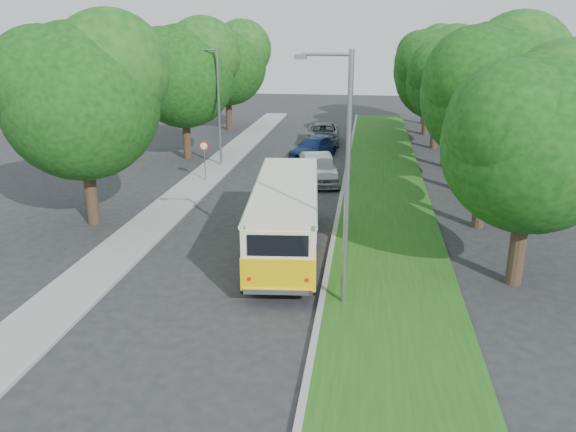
# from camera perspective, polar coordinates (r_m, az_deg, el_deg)

# --- Properties ---
(ground) EXTENTS (120.00, 120.00, 0.00)m
(ground) POSITION_cam_1_polar(r_m,az_deg,el_deg) (21.37, -5.68, -5.17)
(ground) COLOR #262629
(ground) RESTS_ON ground
(curb) EXTENTS (0.20, 70.00, 0.15)m
(curb) POSITION_cam_1_polar(r_m,az_deg,el_deg) (25.47, 4.88, -1.03)
(curb) COLOR gray
(curb) RESTS_ON ground
(grass_verge) EXTENTS (4.50, 70.00, 0.13)m
(grass_verge) POSITION_cam_1_polar(r_m,az_deg,el_deg) (25.46, 10.17, -1.28)
(grass_verge) COLOR #234D14
(grass_verge) RESTS_ON ground
(sidewalk) EXTENTS (2.20, 70.00, 0.12)m
(sidewalk) POSITION_cam_1_polar(r_m,az_deg,el_deg) (27.21, -13.06, -0.20)
(sidewalk) COLOR gray
(sidewalk) RESTS_ON ground
(treeline) EXTENTS (24.27, 41.91, 9.46)m
(treeline) POSITION_cam_1_polar(r_m,az_deg,el_deg) (37.12, 5.69, 14.31)
(treeline) COLOR #332319
(treeline) RESTS_ON ground
(lamppost_near) EXTENTS (1.71, 0.16, 8.00)m
(lamppost_near) POSITION_cam_1_polar(r_m,az_deg,el_deg) (17.02, 5.76, 4.21)
(lamppost_near) COLOR gray
(lamppost_near) RESTS_ON ground
(lamppost_far) EXTENTS (1.71, 0.16, 7.50)m
(lamppost_far) POSITION_cam_1_polar(r_m,az_deg,el_deg) (36.54, -7.19, 11.34)
(lamppost_far) COLOR gray
(lamppost_far) RESTS_ON ground
(warning_sign) EXTENTS (0.56, 0.10, 2.50)m
(warning_sign) POSITION_cam_1_polar(r_m,az_deg,el_deg) (33.06, -8.51, 6.32)
(warning_sign) COLOR gray
(warning_sign) RESTS_ON ground
(vintage_bus) EXTENTS (3.42, 9.90, 2.88)m
(vintage_bus) POSITION_cam_1_polar(r_m,az_deg,el_deg) (22.12, -0.26, -0.25)
(vintage_bus) COLOR yellow
(vintage_bus) RESTS_ON ground
(car_silver) EXTENTS (2.41, 4.57, 1.48)m
(car_silver) POSITION_cam_1_polar(r_m,az_deg,el_deg) (32.75, 3.59, 4.63)
(car_silver) COLOR #9E9DA2
(car_silver) RESTS_ON ground
(car_white) EXTENTS (2.74, 4.90, 1.53)m
(car_white) POSITION_cam_1_polar(r_m,az_deg,el_deg) (33.57, 3.03, 5.02)
(car_white) COLOR white
(car_white) RESTS_ON ground
(car_blue) EXTENTS (3.49, 5.24, 1.41)m
(car_blue) POSITION_cam_1_polar(r_m,az_deg,el_deg) (39.25, 2.61, 6.90)
(car_blue) COLOR navy
(car_blue) RESTS_ON ground
(car_grey) EXTENTS (2.83, 5.68, 1.54)m
(car_grey) POSITION_cam_1_polar(r_m,az_deg,el_deg) (44.45, 3.55, 8.33)
(car_grey) COLOR #5A5D62
(car_grey) RESTS_ON ground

